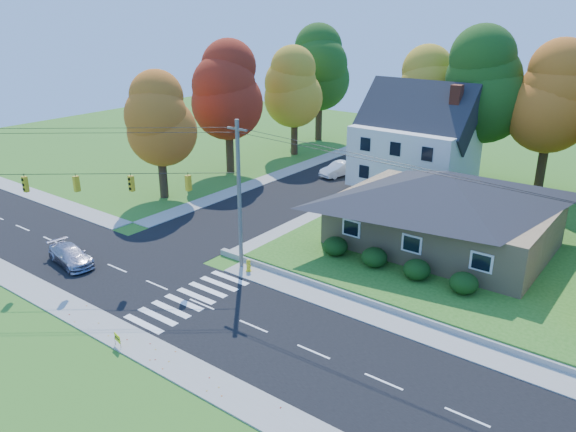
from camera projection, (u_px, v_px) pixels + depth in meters
name	position (u px, v px, depth m)	size (l,w,h in m)	color
ground	(202.00, 305.00, 33.02)	(120.00, 120.00, 0.00)	#3D7923
road_main	(202.00, 304.00, 33.02)	(90.00, 8.00, 0.02)	black
road_cross	(330.00, 179.00, 56.93)	(8.00, 44.00, 0.02)	black
sidewalk_north	(257.00, 274.00, 36.73)	(90.00, 2.00, 0.08)	#9C9A90
sidewalk_south	(133.00, 342.00, 29.28)	(90.00, 2.00, 0.08)	#9C9A90
lawn	(532.00, 241.00, 41.23)	(30.00, 30.00, 0.50)	#3D7923
ranch_house	(444.00, 207.00, 39.27)	(14.60, 10.60, 5.40)	tan
colonial_house	(415.00, 142.00, 52.26)	(10.40, 8.40, 9.60)	silver
hedge_row	(395.00, 263.00, 35.68)	(10.70, 1.70, 1.27)	#163A10
traffic_infrastructure	(212.00, 216.00, 32.31)	(38.10, 10.66, 10.00)	#666059
tree_lot_0	(426.00, 92.00, 56.58)	(6.72, 6.72, 12.51)	#3F2A19
tree_lot_1	(483.00, 85.00, 51.97)	(7.84, 7.84, 14.60)	#3F2A19
tree_lot_2	(553.00, 97.00, 49.55)	(7.28, 7.28, 13.56)	#3F2A19
tree_west_0	(158.00, 120.00, 49.08)	(6.16, 6.16, 11.47)	#3F2A19
tree_west_1	(228.00, 91.00, 56.64)	(7.28, 7.28, 13.56)	#3F2A19
tree_west_2	(294.00, 87.00, 63.75)	(6.72, 6.72, 12.51)	#3F2A19
tree_west_3	(320.00, 68.00, 70.39)	(7.84, 7.84, 14.60)	#3F2A19
silver_sedan	(71.00, 256.00, 37.95)	(1.76, 4.34, 1.26)	#A29FB4
white_car	(339.00, 169.00, 57.72)	(1.52, 4.36, 1.44)	white
fire_hydrant	(248.00, 266.00, 36.92)	(0.52, 0.40, 0.91)	yellow
yard_sign	(117.00, 338.00, 28.67)	(0.62, 0.16, 0.79)	black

